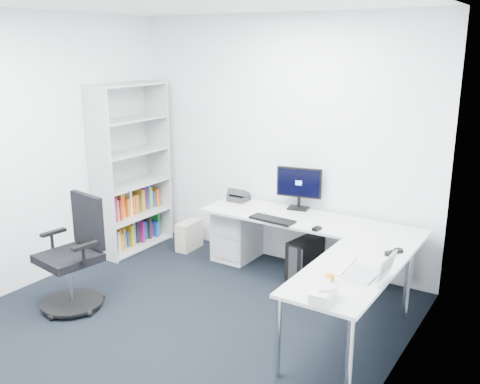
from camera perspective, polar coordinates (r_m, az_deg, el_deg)
The scene contains 20 objects.
ground at distance 4.70m, azimuth -8.76°, elevation -15.11°, with size 4.20×4.20×0.00m, color black.
wall_back at distance 5.88m, azimuth 4.30°, elevation 5.33°, with size 3.60×0.02×2.70m, color white.
wall_left at distance 5.53m, azimuth -23.58°, elevation 3.45°, with size 0.02×4.20×2.70m, color white.
wall_right at distance 3.30m, azimuth 14.50°, elevation -3.17°, with size 0.02×4.20×2.70m, color white.
l_desk at distance 5.32m, azimuth 5.72°, elevation -7.22°, with size 2.29×1.28×0.67m, color silver, non-canonical shape.
drawer_pedestal at distance 6.13m, azimuth -0.30°, elevation -4.25°, with size 0.41×0.51×0.62m, color silver.
bookshelf at distance 6.38m, azimuth -11.59°, elevation 2.51°, with size 0.38×0.98×1.97m, color #AEB0B0, non-canonical shape.
task_chair at distance 5.15m, azimuth -17.88°, elevation -6.39°, with size 0.59×0.59×1.05m, color black, non-canonical shape.
black_pc_tower at distance 5.67m, azimuth 6.95°, elevation -7.09°, with size 0.19×0.44×0.43m, color black.
beige_pc_tower at distance 6.46m, azimuth -5.44°, elevation -4.61°, with size 0.16×0.36×0.34m, color #B8AF9D.
power_strip at distance 5.84m, azimuth 12.25°, elevation -8.75°, with size 0.32×0.05×0.04m, color white.
monitor at distance 5.72m, azimuth 6.29°, elevation 0.43°, with size 0.49×0.16×0.47m, color black, non-canonical shape.
black_keyboard at distance 5.38m, azimuth 3.46°, elevation -2.95°, with size 0.47×0.17×0.02m, color black.
mouse at distance 5.15m, azimuth 8.19°, elevation -3.90°, with size 0.06×0.09×0.03m, color black.
desk_phone at distance 6.04m, azimuth -0.14°, elevation -0.27°, with size 0.21×0.21×0.14m, color #28272A, non-canonical shape.
laptop at distance 4.21m, azimuth 12.95°, elevation -7.31°, with size 0.31×0.30×0.22m, color silver, non-canonical shape.
white_keyboard at distance 4.39m, azimuth 10.75°, elevation -7.65°, with size 0.13×0.44×0.01m, color white.
headphones at distance 4.73m, azimuth 16.10°, elevation -6.07°, with size 0.11×0.18×0.05m, color black, non-canonical shape.
orange_fruit at distance 4.07m, azimuth 9.54°, elevation -9.03°, with size 0.07×0.07×0.07m, color orange.
tissue_box at distance 3.79m, azimuth 8.86°, elevation -10.81°, with size 0.13×0.25×0.09m, color white.
Camera 1 is at (2.73, -3.00, 2.38)m, focal length 40.00 mm.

